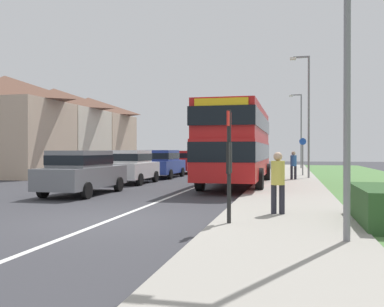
% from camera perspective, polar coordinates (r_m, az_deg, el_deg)
% --- Properties ---
extents(ground_plane, '(120.00, 120.00, 0.00)m').
position_cam_1_polar(ground_plane, '(10.49, -11.50, -8.98)').
color(ground_plane, '#38383D').
extents(lane_marking_centre, '(0.14, 60.00, 0.01)m').
position_cam_1_polar(lane_marking_centre, '(18.01, -0.79, -5.04)').
color(lane_marking_centre, silver).
rests_on(lane_marking_centre, ground_plane).
extents(pavement_near_side, '(3.20, 68.00, 0.12)m').
position_cam_1_polar(pavement_near_side, '(15.49, 12.70, -5.72)').
color(pavement_near_side, '#9E998E').
rests_on(pavement_near_side, ground_plane).
extents(roadside_hedge, '(1.10, 3.03, 0.90)m').
position_cam_1_polar(roadside_hedge, '(10.36, 24.25, -6.61)').
color(roadside_hedge, '#2D5128').
rests_on(roadside_hedge, ground_plane).
extents(double_decker_bus, '(2.80, 9.88, 3.70)m').
position_cam_1_polar(double_decker_bus, '(20.41, 6.11, 1.60)').
color(double_decker_bus, red).
rests_on(double_decker_bus, ground_plane).
extents(parked_car_grey, '(1.91, 4.60, 1.71)m').
position_cam_1_polar(parked_car_grey, '(16.94, -14.52, -2.24)').
color(parked_car_grey, slate).
rests_on(parked_car_grey, ground_plane).
extents(parked_car_white, '(1.97, 3.92, 1.73)m').
position_cam_1_polar(parked_car_white, '(22.13, -8.17, -1.60)').
color(parked_car_white, silver).
rests_on(parked_car_white, ground_plane).
extents(parked_car_blue, '(1.87, 4.55, 1.74)m').
position_cam_1_polar(parked_car_blue, '(26.68, -3.89, -1.24)').
color(parked_car_blue, navy).
rests_on(parked_car_blue, ground_plane).
extents(parked_car_red, '(1.99, 4.11, 1.70)m').
position_cam_1_polar(parked_car_red, '(31.56, -1.40, -1.02)').
color(parked_car_red, '#B21E1E').
rests_on(parked_car_red, ground_plane).
extents(pedestrian_at_stop, '(0.34, 0.34, 1.67)m').
position_cam_1_polar(pedestrian_at_stop, '(10.84, 11.48, -3.48)').
color(pedestrian_at_stop, '#23232D').
rests_on(pedestrian_at_stop, ground_plane).
extents(pedestrian_walking_away, '(0.34, 0.34, 1.67)m').
position_cam_1_polar(pedestrian_walking_away, '(24.07, 13.50, -1.37)').
color(pedestrian_walking_away, '#23232D').
rests_on(pedestrian_walking_away, ground_plane).
extents(bus_stop_sign, '(0.09, 0.52, 2.60)m').
position_cam_1_polar(bus_stop_sign, '(9.30, 5.01, -0.64)').
color(bus_stop_sign, black).
rests_on(bus_stop_sign, ground_plane).
extents(cycle_route_sign, '(0.44, 0.08, 2.52)m').
position_cam_1_polar(cycle_route_sign, '(28.21, 14.67, -0.20)').
color(cycle_route_sign, slate).
rests_on(cycle_route_sign, ground_plane).
extents(street_lamp_near, '(1.14, 0.20, 6.61)m').
position_cam_1_polar(street_lamp_near, '(8.16, 19.33, 15.56)').
color(street_lamp_near, slate).
rests_on(street_lamp_near, ground_plane).
extents(street_lamp_mid, '(1.14, 0.20, 7.25)m').
position_cam_1_polar(street_lamp_mid, '(25.83, 15.20, 5.85)').
color(street_lamp_mid, slate).
rests_on(street_lamp_mid, ground_plane).
extents(street_lamp_far, '(1.14, 0.20, 6.88)m').
position_cam_1_polar(street_lamp_far, '(40.17, 14.32, 3.62)').
color(street_lamp_far, slate).
rests_on(street_lamp_far, ground_plane).
extents(house_terrace_far_side, '(7.29, 17.39, 6.60)m').
position_cam_1_polar(house_terrace_far_side, '(35.03, -18.11, 2.97)').
color(house_terrace_far_side, '#C1A88E').
rests_on(house_terrace_far_side, ground_plane).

